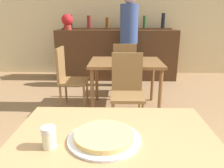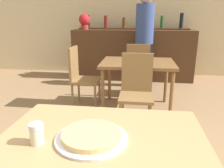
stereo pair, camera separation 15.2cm
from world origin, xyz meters
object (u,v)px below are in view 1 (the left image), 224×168
Objects in this scene: cheese_shaker at (49,137)px; potted_plant at (67,21)px; chair_far_side_front at (127,87)px; chair_far_side_back at (124,67)px; chair_far_side_left at (68,75)px; person_standing at (129,37)px; pizza_tray at (104,137)px.

potted_plant reaches higher than cheese_shaker.
potted_plant is (-0.77, 3.97, 0.43)m from cheese_shaker.
chair_far_side_front is 2.65m from potted_plant.
chair_far_side_back is 1.00× the size of chair_far_side_left.
cheese_shaker is at bearing -79.04° from potted_plant.
chair_far_side_back is 0.77m from person_standing.
chair_far_side_back is 2.88m from cheese_shaker.
chair_far_side_back is at bearing -56.84° from chair_far_side_left.
chair_far_side_left is at bearing 100.75° from cheese_shaker.
chair_far_side_back is at bearing 81.57° from cheese_shaker.
person_standing is (0.52, 3.44, 0.15)m from cheese_shaker.
pizza_tray is 0.25m from cheese_shaker.
chair_far_side_back reaches higher than pizza_tray.
potted_plant is (-1.01, 3.91, 0.46)m from pizza_tray.
cheese_shaker is (0.43, -2.28, 0.31)m from chair_far_side_left.
person_standing is at bearing -39.16° from chair_far_side_left.
person_standing is (0.28, 3.38, 0.18)m from pizza_tray.
pizza_tray is at bearing -163.19° from chair_far_side_left.
chair_far_side_front is at bearing 76.28° from cheese_shaker.
chair_far_side_front reaches higher than cheese_shaker.
chair_far_side_front is 0.51× the size of person_standing.
potted_plant is at bearing 100.96° from cheese_shaker.
chair_far_side_back reaches higher than cheese_shaker.
cheese_shaker is (-0.42, -1.72, 0.31)m from chair_far_side_front.
person_standing is at bearing 85.25° from pizza_tray.
person_standing reaches higher than pizza_tray.
cheese_shaker is at bearing -165.47° from pizza_tray.
pizza_tray is 3.47× the size of cheese_shaker.
potted_plant reaches higher than pizza_tray.
potted_plant reaches higher than chair_far_side_front.
person_standing reaches higher than chair_far_side_back.
person_standing is 1.42m from potted_plant.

